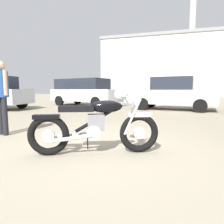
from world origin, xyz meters
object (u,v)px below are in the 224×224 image
object	(u,v)px
vintage_motorcycle	(98,123)
silver_sedan_mid	(173,94)
pale_sedan_back	(84,91)
bystander	(1,90)

from	to	relation	value
vintage_motorcycle	silver_sedan_mid	distance (m)	7.92
pale_sedan_back	silver_sedan_mid	xyz separation A→B (m)	(5.63, -0.75, -0.10)
vintage_motorcycle	pale_sedan_back	bearing A→B (deg)	92.89
pale_sedan_back	bystander	bearing A→B (deg)	-61.97
vintage_motorcycle	bystander	world-z (taller)	bystander
pale_sedan_back	silver_sedan_mid	world-z (taller)	pale_sedan_back
vintage_motorcycle	silver_sedan_mid	bearing A→B (deg)	58.50
vintage_motorcycle	pale_sedan_back	world-z (taller)	pale_sedan_back
vintage_motorcycle	bystander	bearing A→B (deg)	143.23
vintage_motorcycle	pale_sedan_back	xyz separation A→B (m)	(-5.09, 8.64, 0.45)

